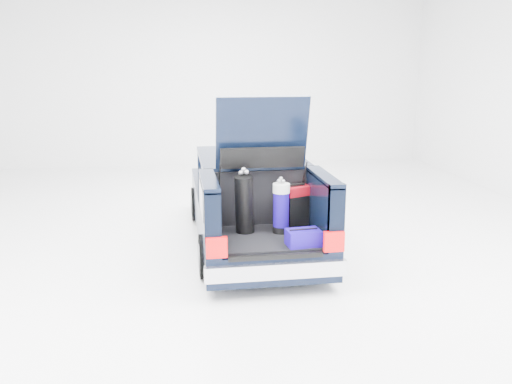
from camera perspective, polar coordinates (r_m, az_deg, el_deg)
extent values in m
plane|color=white|center=(8.97, -0.49, -5.36)|extent=(14.00, 14.00, 0.00)
cube|color=black|center=(9.44, -1.06, -1.20)|extent=(1.75, 3.00, 0.70)
cube|color=black|center=(10.98, -2.15, 0.40)|extent=(1.70, 0.30, 0.50)
cube|color=#BABAC2|center=(11.13, -2.23, 0.22)|extent=(1.72, 0.10, 0.22)
cube|color=black|center=(8.81, -0.64, 1.85)|extent=(1.55, 1.95, 0.54)
cube|color=black|center=(8.76, -0.65, 3.71)|extent=(1.62, 2.05, 0.06)
cube|color=black|center=(7.46, 1.17, -6.57)|extent=(1.75, 1.30, 0.40)
cube|color=black|center=(7.40, 1.15, -4.88)|extent=(1.32, 1.18, 0.05)
cube|color=black|center=(7.18, -4.91, -2.19)|extent=(0.20, 1.30, 0.85)
cube|color=black|center=(7.43, 7.09, -1.68)|extent=(0.20, 1.30, 0.85)
cube|color=black|center=(7.07, -4.99, 1.20)|extent=(0.20, 1.30, 0.06)
cube|color=black|center=(7.33, 7.19, 1.59)|extent=(0.20, 1.30, 0.06)
cube|color=black|center=(7.86, 0.42, -0.76)|extent=(1.36, 0.08, 0.84)
cube|color=#BABAC2|center=(6.83, 2.16, -8.30)|extent=(1.80, 0.12, 0.20)
cube|color=red|center=(6.64, -4.18, -5.85)|extent=(0.26, 0.07, 0.26)
cube|color=red|center=(6.90, 8.22, -5.18)|extent=(0.26, 0.07, 0.26)
cube|color=black|center=(6.79, 2.12, -6.82)|extent=(1.20, 0.06, 0.06)
cube|color=black|center=(7.50, 0.64, 6.25)|extent=(1.28, 0.33, 1.03)
cube|color=black|center=(7.52, 0.59, 7.35)|extent=(0.95, 0.17, 0.54)
cylinder|color=black|center=(10.19, -6.23, -1.25)|extent=(0.20, 0.62, 0.62)
cylinder|color=slate|center=(10.19, -6.23, -1.25)|extent=(0.23, 0.36, 0.36)
cylinder|color=black|center=(10.38, 2.84, -0.90)|extent=(0.20, 0.62, 0.62)
cylinder|color=slate|center=(10.38, 2.84, -0.90)|extent=(0.23, 0.36, 0.36)
cylinder|color=black|center=(7.53, -5.23, -6.76)|extent=(0.20, 0.62, 0.62)
cylinder|color=slate|center=(7.53, -5.23, -6.76)|extent=(0.23, 0.36, 0.36)
cylinder|color=black|center=(7.79, 6.97, -6.10)|extent=(0.20, 0.62, 0.62)
cylinder|color=slate|center=(7.79, 6.97, -6.10)|extent=(0.23, 0.36, 0.36)
cube|color=maroon|center=(7.78, 4.29, -1.50)|extent=(0.44, 0.36, 0.60)
cube|color=black|center=(7.70, 4.33, 0.75)|extent=(0.24, 0.14, 0.03)
cube|color=black|center=(7.69, 4.47, -2.15)|extent=(0.37, 0.16, 0.45)
cylinder|color=black|center=(7.43, -1.26, -1.35)|extent=(0.36, 0.41, 0.83)
cube|color=white|center=(7.52, -1.37, -0.92)|extent=(0.10, 0.05, 0.29)
sphere|color=#99999E|center=(7.34, -1.60, 2.03)|extent=(0.07, 0.07, 0.07)
sphere|color=#99999E|center=(7.29, -1.02, 2.12)|extent=(0.07, 0.07, 0.07)
cylinder|color=black|center=(7.57, 2.63, -3.91)|extent=(0.28, 0.28, 0.09)
cylinder|color=#15057C|center=(7.49, 2.66, -1.81)|extent=(0.26, 0.26, 0.50)
cylinder|color=white|center=(7.41, 2.68, 0.41)|extent=(0.28, 0.28, 0.13)
sphere|color=#99999E|center=(7.41, 2.87, 1.12)|extent=(0.06, 0.06, 0.06)
sphere|color=#99999E|center=(7.42, 2.64, 1.42)|extent=(0.06, 0.06, 0.06)
cube|color=#15057C|center=(7.05, 5.01, -4.80)|extent=(0.46, 0.32, 0.21)
cylinder|color=black|center=(7.02, 5.03, -3.93)|extent=(0.38, 0.06, 0.02)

